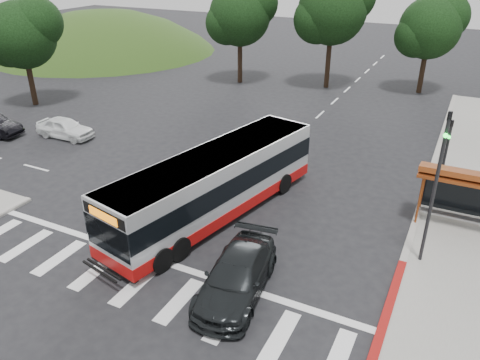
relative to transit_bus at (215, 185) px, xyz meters
The scene contains 17 objects.
ground 1.93m from the transit_bus, 99.17° to the right, with size 140.00×140.00×0.00m, color black.
sidewalk_east 12.95m from the transit_bus, 32.65° to the left, with size 4.00×40.00×0.12m, color gray.
curb_east 11.33m from the transit_bus, 38.16° to the left, with size 0.30×40.00×0.15m, color #9E9991.
curb_east_red 9.47m from the transit_bus, 19.13° to the right, with size 0.32×6.00×0.15m, color maroon.
hillside_nw 43.30m from the transit_bus, 138.03° to the left, with size 44.00×44.00×10.00m, color #243E13.
crosswalk_ladder 6.27m from the transit_bus, 91.62° to the right, with size 18.00×2.60×0.01m, color silver.
bus_shelter 11.40m from the transit_bus, 20.82° to the left, with size 4.20×1.60×2.86m.
traffic_signal_ne_tall 9.71m from the transit_bus, ahead, with size 0.18×0.37×6.50m.
traffic_signal_ne_short 12.04m from the transit_bus, 38.23° to the left, with size 0.18×0.37×4.00m.
tree_north_a 25.65m from the transit_bus, 94.77° to the left, with size 6.60×6.15×10.17m.
tree_north_b 27.93m from the transit_bus, 77.67° to the left, with size 5.72×5.33×8.43m.
tree_north_c 25.55m from the transit_bus, 113.69° to the left, with size 6.16×5.74×9.30m.
tree_west_a 24.20m from the transit_bus, 157.85° to the left, with size 5.72×5.33×8.43m.
transit_bus is the anchor object (origin of this frame).
pedestrian 4.70m from the transit_bus, 112.86° to the right, with size 0.68×0.45×1.88m, color silver.
dark_sedan 5.90m from the transit_bus, 53.12° to the right, with size 2.13×5.23×1.52m, color black.
west_car_white 14.95m from the transit_bus, 162.70° to the left, with size 1.65×4.10×1.40m, color white.
Camera 1 is at (10.02, -16.03, 11.70)m, focal length 35.00 mm.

